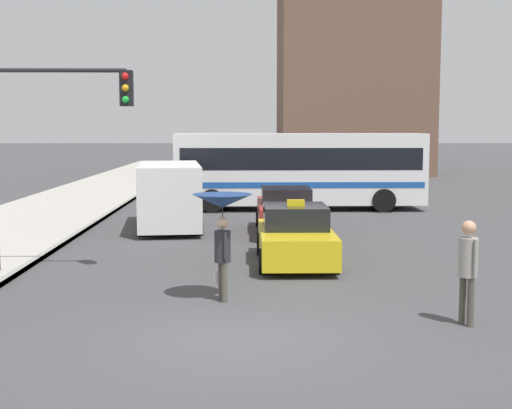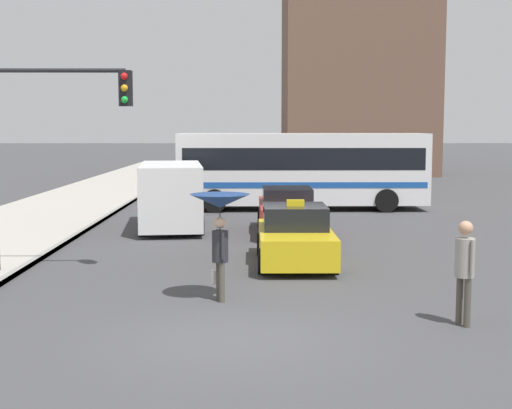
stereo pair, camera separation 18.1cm
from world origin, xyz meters
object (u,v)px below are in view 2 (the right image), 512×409
Objects in this scene: ambulance_van at (171,193)px; city_bus at (302,167)px; sedan_red at (287,212)px; pedestrian_with_umbrella at (220,213)px; taxi at (295,237)px; pedestrian_man at (465,263)px; traffic_light at (51,125)px.

city_bus is at bearing -135.78° from ambulance_van.
pedestrian_with_umbrella reaches higher than sedan_red.
city_bus is (1.02, 12.11, 1.11)m from taxi.
pedestrian_man reaches higher than taxi.
pedestrian_with_umbrella is at bearing 169.93° from city_bus.
city_bus is at bearing -94.82° from taxi.
ambulance_van is 1.04× the size of traffic_light.
traffic_light is at bearing 153.45° from city_bus.
traffic_light reaches higher than city_bus.
sedan_red is 9.46m from pedestrian_with_umbrella.
ambulance_van is 13.61m from pedestrian_man.
city_bus reaches higher than ambulance_van.
traffic_light is (-6.69, -13.59, 1.72)m from city_bus.
sedan_red is at bearing 171.70° from city_bus.
taxi is 6.31m from pedestrian_man.
sedan_red is 6.98m from city_bus.
traffic_light is (-1.84, -7.75, 2.27)m from ambulance_van.
sedan_red is 9.30m from traffic_light.
pedestrian_man is (2.57, -5.75, 0.44)m from taxi.
traffic_light reaches higher than taxi.
ambulance_van is 2.46× the size of pedestrian_with_umbrella.
ambulance_van is 0.51× the size of city_bus.
pedestrian_man is at bearing 102.75° from sedan_red.
traffic_light is at bearing -137.16° from pedestrian_man.
taxi is 0.90× the size of sedan_red.
city_bus is at bearing -26.52° from pedestrian_with_umbrella.
city_bus is 17.94m from pedestrian_man.
pedestrian_man is at bearing 111.94° from ambulance_van.
pedestrian_with_umbrella is (2.10, -10.21, 0.53)m from ambulance_van.
sedan_red is 0.90× the size of traffic_light.
taxi is 0.80× the size of traffic_light.
traffic_light is at bearing 14.62° from taxi.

